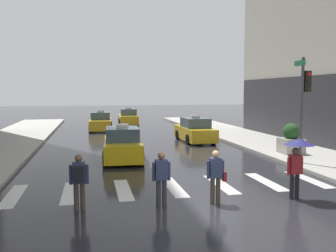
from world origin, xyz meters
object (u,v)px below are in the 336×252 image
Objects in this scene: pedestrian_plain_coat at (161,176)px; planter_near_corner at (291,140)px; traffic_light_pole at (304,95)px; taxi_third at (101,122)px; taxi_lead at (123,145)px; taxi_second at (195,131)px; taxi_fourth at (128,117)px; pedestrian_with_umbrella at (298,152)px; pedestrian_with_handbag at (216,174)px; pedestrian_with_backpack at (79,178)px.

planter_near_corner reaches higher than pedestrian_plain_coat.
traffic_light_pole is 1.04× the size of taxi_third.
taxi_lead and taxi_third have the same top height.
taxi_lead and taxi_second have the same top height.
taxi_third is at bearing -118.89° from taxi_fourth.
taxi_lead is at bearing -134.05° from taxi_second.
pedestrian_with_handbag is (-2.71, 0.02, -0.58)m from pedestrian_with_umbrella.
traffic_light_pole is at bearing -63.55° from taxi_third.
pedestrian_with_umbrella reaches higher than pedestrian_plain_coat.
pedestrian_with_handbag is at bearing -74.76° from taxi_lead.
pedestrian_with_handbag is (-0.09, -27.31, 0.21)m from taxi_fourth.
pedestrian_with_handbag is (2.86, -21.97, 0.21)m from taxi_third.
taxi_fourth is (-3.19, 13.81, 0.00)m from taxi_second.
taxi_lead is at bearing 93.53° from pedestrian_plain_coat.
taxi_fourth is at bearing 83.42° from taxi_lead.
taxi_second reaches higher than pedestrian_with_handbag.
planter_near_corner reaches higher than pedestrian_with_handbag.
taxi_lead is 1.01× the size of taxi_fourth.
planter_near_corner is at bearing 32.52° from pedestrian_with_backpack.
traffic_light_pole is 19.59m from taxi_third.
pedestrian_plain_coat is (-7.47, -4.50, -2.32)m from traffic_light_pole.
taxi_third is at bearing 92.87° from taxi_lead.
taxi_lead is 1.01× the size of taxi_second.
pedestrian_plain_coat is at bearing -93.69° from taxi_fourth.
pedestrian_with_umbrella is at bearing -92.44° from taxi_second.
taxi_fourth is 27.29m from pedestrian_plain_coat.
traffic_light_pole is 7.74m from pedestrian_with_handbag.
pedestrian_with_handbag is (-3.28, -13.50, 0.21)m from taxi_second.
taxi_second and taxi_third have the same top height.
traffic_light_pole reaches higher than taxi_lead.
traffic_light_pole is 2.91× the size of pedestrian_plain_coat.
pedestrian_with_handbag and pedestrian_plain_coat have the same top height.
taxi_lead is (-7.95, 3.31, -2.53)m from traffic_light_pole.
pedestrian_with_backpack and pedestrian_plain_coat have the same top height.
taxi_second reaches higher than planter_near_corner.
planter_near_corner is (10.69, 6.82, -0.10)m from pedestrian_with_backpack.
taxi_lead is at bearing 173.99° from planter_near_corner.
taxi_second is at bearing 117.29° from planter_near_corner.
pedestrian_plain_coat is at bearing 178.77° from pedestrian_with_umbrella.
pedestrian_with_backpack is 1.03× the size of planter_near_corner.
pedestrian_plain_coat is at bearing 177.46° from pedestrian_with_handbag.
pedestrian_with_umbrella is 1.18× the size of pedestrian_with_backpack.
pedestrian_with_backpack is at bearing -93.09° from taxi_third.
pedestrian_with_backpack is (-4.12, -27.17, 0.25)m from taxi_fourth.
taxi_third is 2.80× the size of pedestrian_plain_coat.
taxi_second is at bearing 69.76° from pedestrian_plain_coat.
taxi_second is at bearing -76.98° from taxi_fourth.
pedestrian_with_handbag is 1.03× the size of planter_near_corner.
pedestrian_plain_coat is 1.03× the size of planter_near_corner.
traffic_light_pole is 23.58m from taxi_fourth.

